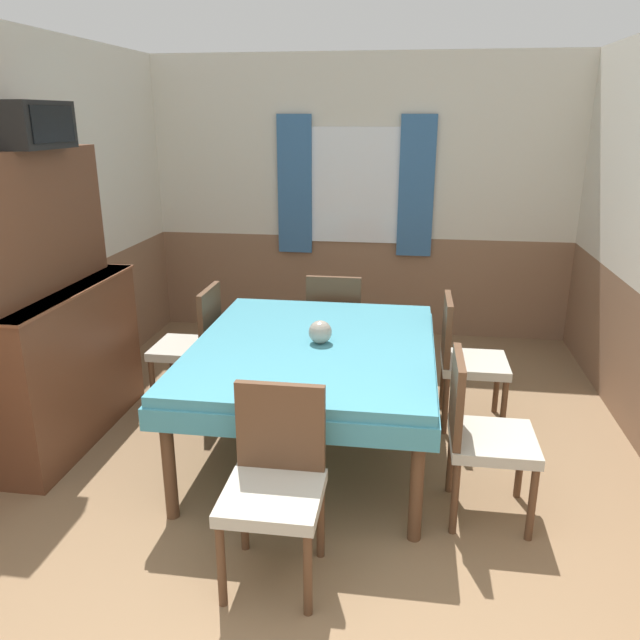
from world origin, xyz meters
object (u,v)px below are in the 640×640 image
object	(u,v)px
chair_right_near	(480,431)
vase	(320,332)
tv	(30,125)
dining_table	(313,358)
chair_head_window	(335,323)
chair_right_far	(465,356)
chair_left_far	(194,342)
sideboard	(54,325)
chair_head_near	(275,478)

from	to	relation	value
chair_right_near	vase	world-z (taller)	chair_right_near
tv	vase	distance (m)	2.06
dining_table	chair_head_window	size ratio (longest dim) A/B	1.99
chair_right_near	chair_right_far	bearing A→B (deg)	-180.00
chair_right_far	chair_left_far	bearing A→B (deg)	-90.00
dining_table	chair_left_far	world-z (taller)	chair_left_far
chair_head_window	tv	world-z (taller)	tv
vase	sideboard	bearing A→B (deg)	-178.41
chair_head_near	chair_head_window	world-z (taller)	same
dining_table	chair_right_far	size ratio (longest dim) A/B	1.99
chair_head_near	sideboard	bearing A→B (deg)	-32.99
chair_right_far	chair_right_near	bearing A→B (deg)	0.00
chair_left_far	tv	bearing A→B (deg)	131.95
tv	vase	xyz separation A→B (m)	(1.67, 0.07, -1.20)
chair_head_near	chair_head_window	distance (m)	2.25
dining_table	chair_right_far	world-z (taller)	chair_right_far
chair_right_near	dining_table	bearing A→B (deg)	-119.12
sideboard	tv	bearing A→B (deg)	-27.20
chair_right_far	chair_head_near	bearing A→B (deg)	-30.10
chair_right_near	sideboard	world-z (taller)	sideboard
chair_right_near	chair_head_window	xyz separation A→B (m)	(-0.96, 1.66, 0.00)
chair_head_window	sideboard	size ratio (longest dim) A/B	0.48
dining_table	chair_right_far	xyz separation A→B (m)	(0.96, 0.54, -0.14)
tv	vase	world-z (taller)	tv
chair_right_near	tv	distance (m)	3.04
tv	chair_head_window	bearing A→B (deg)	36.08
chair_right_near	chair_left_far	distance (m)	2.21
sideboard	chair_head_window	bearing A→B (deg)	34.93
chair_right_far	chair_left_far	xyz separation A→B (m)	(-1.93, 0.00, 0.00)
chair_head_window	vase	world-z (taller)	chair_head_window
chair_head_near	chair_right_near	world-z (taller)	same
chair_right_far	chair_left_far	distance (m)	1.93
chair_head_window	chair_left_far	bearing A→B (deg)	-148.57
chair_head_window	chair_head_near	bearing A→B (deg)	-90.00
chair_right_near	chair_head_window	size ratio (longest dim) A/B	1.00
chair_head_near	sideboard	distance (m)	2.01
dining_table	sideboard	bearing A→B (deg)	-178.59
dining_table	sideboard	xyz separation A→B (m)	(-1.67, -0.04, 0.15)
chair_head_near	tv	distance (m)	2.46
chair_head_near	sideboard	size ratio (longest dim) A/B	0.48
chair_head_window	vase	xyz separation A→B (m)	(0.04, -1.12, 0.31)
chair_left_far	vase	world-z (taller)	chair_left_far
chair_head_near	dining_table	bearing A→B (deg)	-90.00
dining_table	chair_right_far	distance (m)	1.11
chair_head_near	chair_right_near	distance (m)	1.13
sideboard	vase	xyz separation A→B (m)	(1.71, 0.05, 0.02)
dining_table	chair_left_far	bearing A→B (deg)	150.88
chair_left_far	chair_right_near	bearing A→B (deg)	-119.12
sideboard	vase	bearing A→B (deg)	1.59
chair_head_near	chair_left_far	xyz separation A→B (m)	(-0.96, 1.66, 0.00)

